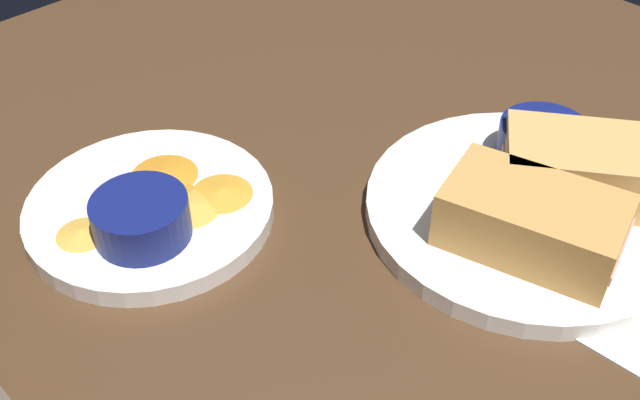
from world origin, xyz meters
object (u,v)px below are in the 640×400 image
object	(u,v)px
ramekin_dark_sauce	(542,143)
spoon_by_dark_ramekin	(509,193)
ramekin_light_gravy	(141,217)
plate_sandwich_main	(525,210)
spoon_by_gravy_ramekin	(151,235)
sandwich_half_near	(532,221)
plate_chips_companion	(150,209)
sandwich_half_far	(586,168)

from	to	relation	value
ramekin_dark_sauce	spoon_by_dark_ramekin	size ratio (longest dim) A/B	0.76
spoon_by_dark_ramekin	ramekin_light_gravy	distance (cm)	29.38
plate_sandwich_main	ramekin_light_gravy	size ratio (longest dim) A/B	3.50
plate_sandwich_main	ramekin_light_gravy	xyz separation A→B (cm)	(18.53, 24.28, 2.61)
spoon_by_dark_ramekin	spoon_by_gravy_ramekin	distance (cm)	28.75
sandwich_half_near	spoon_by_gravy_ramekin	distance (cm)	28.71
plate_chips_companion	spoon_by_gravy_ramekin	xyz separation A→B (cm)	(-3.80, 2.35, 1.16)
sandwich_half_far	ramekin_dark_sauce	world-z (taller)	sandwich_half_far
plate_sandwich_main	spoon_by_dark_ramekin	world-z (taller)	spoon_by_dark_ramekin
sandwich_half_near	plate_chips_companion	bearing A→B (deg)	36.00
spoon_by_dark_ramekin	spoon_by_gravy_ramekin	xyz separation A→B (cm)	(16.31, 23.68, 0.00)
spoon_by_dark_ramekin	plate_chips_companion	distance (cm)	29.34
plate_sandwich_main	spoon_by_gravy_ramekin	world-z (taller)	spoon_by_gravy_ramekin
spoon_by_dark_ramekin	sandwich_half_far	bearing A→B (deg)	-126.77
plate_sandwich_main	sandwich_half_far	bearing A→B (deg)	-116.22
sandwich_half_near	plate_chips_companion	distance (cm)	30.20
plate_sandwich_main	sandwich_half_near	distance (cm)	5.89
ramekin_dark_sauce	spoon_by_dark_ramekin	xyz separation A→B (cm)	(-1.01, 5.74, -1.63)
plate_chips_companion	spoon_by_dark_ramekin	bearing A→B (deg)	-133.30
plate_chips_companion	sandwich_half_near	bearing A→B (deg)	-144.00
ramekin_light_gravy	plate_chips_companion	bearing A→B (deg)	-39.81
ramekin_dark_sauce	ramekin_light_gravy	bearing A→B (deg)	61.49
plate_sandwich_main	plate_chips_companion	xyz separation A→B (cm)	(21.55, 21.76, 0.00)
spoon_by_dark_ramekin	plate_chips_companion	bearing A→B (deg)	46.70
plate_sandwich_main	sandwich_half_near	size ratio (longest dim) A/B	1.77
sandwich_half_near	ramekin_dark_sauce	distance (cm)	10.77
sandwich_half_near	ramekin_light_gravy	size ratio (longest dim) A/B	1.97
spoon_by_dark_ramekin	plate_chips_companion	size ratio (longest dim) A/B	0.49
ramekin_light_gravy	spoon_by_gravy_ramekin	size ratio (longest dim) A/B	0.81
sandwich_half_far	plate_sandwich_main	bearing A→B (deg)	63.78
spoon_by_dark_ramekin	spoon_by_gravy_ramekin	world-z (taller)	same
spoon_by_gravy_ramekin	plate_sandwich_main	bearing A→B (deg)	-126.37
sandwich_half_near	sandwich_half_far	world-z (taller)	same
plate_sandwich_main	spoon_by_dark_ramekin	xyz separation A→B (cm)	(1.45, 0.42, 1.16)
sandwich_half_far	ramekin_light_gravy	world-z (taller)	sandwich_half_far
sandwich_half_far	spoon_by_dark_ramekin	distance (cm)	6.40
ramekin_light_gravy	sandwich_half_near	bearing A→B (deg)	-136.52
ramekin_dark_sauce	spoon_by_dark_ramekin	distance (cm)	6.05
plate_chips_companion	ramekin_light_gravy	size ratio (longest dim) A/B	2.71
ramekin_light_gravy	sandwich_half_far	bearing A→B (deg)	-125.80
sandwich_half_near	spoon_by_gravy_ramekin	size ratio (longest dim) A/B	1.60
sandwich_half_near	ramekin_dark_sauce	size ratio (longest dim) A/B	1.95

